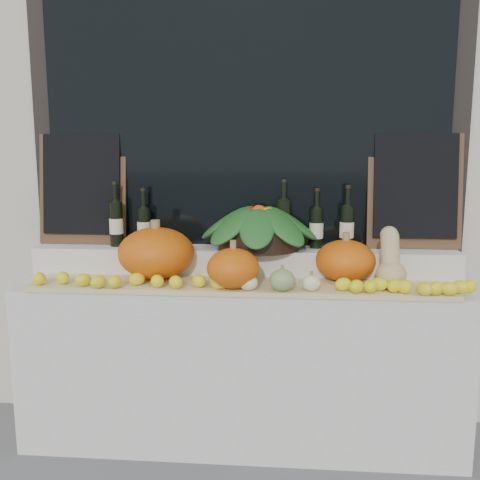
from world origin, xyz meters
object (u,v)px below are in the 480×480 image
Objects in this scene: butternut_squash at (391,262)px; produce_bowl at (259,227)px; pumpkin_left at (156,253)px; wine_bottle_tall at (284,223)px; pumpkin_right at (345,261)px.

produce_bowl is at bearing 159.55° from butternut_squash.
pumpkin_left is at bearing 176.36° from butternut_squash.
wine_bottle_tall reaches higher than produce_bowl.
pumpkin_left is at bearing -178.84° from pumpkin_right.
pumpkin_left is 1.30× the size of pumpkin_right.
produce_bowl reaches higher than pumpkin_right.
wine_bottle_tall is at bearing 151.70° from butternut_squash.
pumpkin_left is 0.59× the size of produce_bowl.
butternut_squash is at bearing -20.45° from produce_bowl.
pumpkin_right is at bearing -30.56° from wine_bottle_tall.
produce_bowl is 0.14m from wine_bottle_tall.
butternut_squash is at bearing -28.30° from wine_bottle_tall.
pumpkin_right is 0.23m from butternut_squash.
butternut_squash reaches higher than pumpkin_left.
butternut_squash is 0.62m from wine_bottle_tall.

